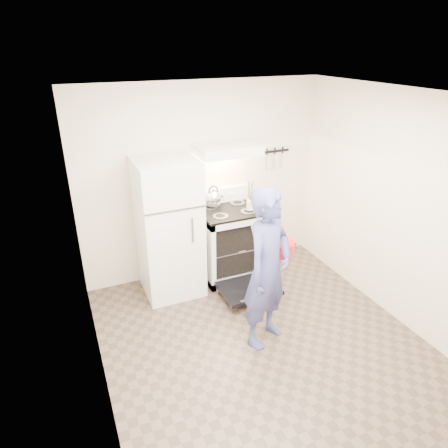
# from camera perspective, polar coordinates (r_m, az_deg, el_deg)

# --- Properties ---
(floor) EXTENTS (3.60, 3.60, 0.00)m
(floor) POSITION_cam_1_polar(r_m,az_deg,el_deg) (4.37, 6.10, -17.07)
(floor) COLOR brown
(floor) RESTS_ON ground
(back_wall) EXTENTS (3.20, 0.02, 2.50)m
(back_wall) POSITION_cam_1_polar(r_m,az_deg,el_deg) (5.17, -3.04, 6.02)
(back_wall) COLOR beige
(back_wall) RESTS_ON ground
(refrigerator) EXTENTS (0.70, 0.70, 1.70)m
(refrigerator) POSITION_cam_1_polar(r_m,az_deg,el_deg) (4.84, -7.89, -0.61)
(refrigerator) COLOR white
(refrigerator) RESTS_ON floor
(stove_body) EXTENTS (0.76, 0.65, 0.92)m
(stove_body) POSITION_cam_1_polar(r_m,az_deg,el_deg) (5.28, 0.74, -2.84)
(stove_body) COLOR white
(stove_body) RESTS_ON floor
(cooktop) EXTENTS (0.76, 0.65, 0.03)m
(cooktop) POSITION_cam_1_polar(r_m,az_deg,el_deg) (5.08, 0.77, 1.91)
(cooktop) COLOR black
(cooktop) RESTS_ON stove_body
(backsplash) EXTENTS (0.76, 0.07, 0.20)m
(backsplash) POSITION_cam_1_polar(r_m,az_deg,el_deg) (5.28, -0.50, 4.16)
(backsplash) COLOR white
(backsplash) RESTS_ON cooktop
(oven_door) EXTENTS (0.70, 0.54, 0.04)m
(oven_door) POSITION_cam_1_polar(r_m,az_deg,el_deg) (4.99, 3.54, -9.15)
(oven_door) COLOR black
(oven_door) RESTS_ON floor
(oven_rack) EXTENTS (0.60, 0.52, 0.01)m
(oven_rack) POSITION_cam_1_polar(r_m,az_deg,el_deg) (5.29, 0.74, -3.03)
(oven_rack) COLOR slate
(oven_rack) RESTS_ON stove_body
(range_hood) EXTENTS (0.76, 0.50, 0.12)m
(range_hood) POSITION_cam_1_polar(r_m,az_deg,el_deg) (4.90, 0.45, 10.61)
(range_hood) COLOR white
(range_hood) RESTS_ON back_wall
(knife_strip) EXTENTS (0.40, 0.02, 0.03)m
(knife_strip) POSITION_cam_1_polar(r_m,az_deg,el_deg) (5.51, 7.39, 10.29)
(knife_strip) COLOR black
(knife_strip) RESTS_ON back_wall
(pizza_stone) EXTENTS (0.33, 0.33, 0.02)m
(pizza_stone) POSITION_cam_1_polar(r_m,az_deg,el_deg) (5.24, 1.89, -3.19)
(pizza_stone) COLOR olive
(pizza_stone) RESTS_ON oven_rack
(tea_kettle) EXTENTS (0.24, 0.20, 0.29)m
(tea_kettle) POSITION_cam_1_polar(r_m,az_deg,el_deg) (5.09, -1.53, 3.91)
(tea_kettle) COLOR #BCBCC1
(tea_kettle) RESTS_ON cooktop
(utensil_jar) EXTENTS (0.10, 0.10, 0.13)m
(utensil_jar) POSITION_cam_1_polar(r_m,az_deg,el_deg) (4.99, 3.76, 2.77)
(utensil_jar) COLOR silver
(utensil_jar) RESTS_ON cooktop
(person) EXTENTS (0.74, 0.66, 1.70)m
(person) POSITION_cam_1_polar(r_m,az_deg,el_deg) (3.99, 6.25, -6.44)
(person) COLOR navy
(person) RESTS_ON floor
(dutch_oven) EXTENTS (0.36, 0.29, 0.23)m
(dutch_oven) POSITION_cam_1_polar(r_m,az_deg,el_deg) (4.31, 8.10, -3.39)
(dutch_oven) COLOR red
(dutch_oven) RESTS_ON person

